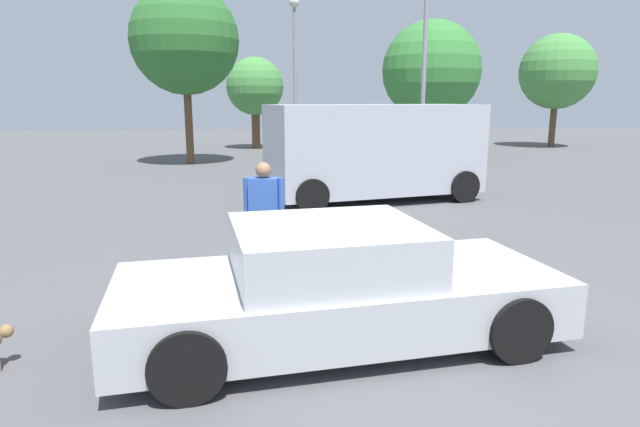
{
  "coord_description": "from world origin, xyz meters",
  "views": [
    {
      "loc": [
        -1.01,
        -5.25,
        2.43
      ],
      "look_at": [
        -0.35,
        1.9,
        0.9
      ],
      "focal_mm": 30.21,
      "sensor_mm": 36.0,
      "label": 1
    }
  ],
  "objects_px": {
    "van_white": "(375,149)",
    "pedestrian": "(264,208)",
    "light_post_mid": "(426,12)",
    "sedan_foreground": "(336,287)",
    "light_post_near": "(295,50)"
  },
  "relations": [
    {
      "from": "sedan_foreground",
      "to": "light_post_near",
      "type": "distance_m",
      "value": 18.77
    },
    {
      "from": "van_white",
      "to": "sedan_foreground",
      "type": "bearing_deg",
      "value": -117.82
    },
    {
      "from": "van_white",
      "to": "pedestrian",
      "type": "height_order",
      "value": "van_white"
    },
    {
      "from": "sedan_foreground",
      "to": "light_post_near",
      "type": "height_order",
      "value": "light_post_near"
    },
    {
      "from": "light_post_near",
      "to": "light_post_mid",
      "type": "bearing_deg",
      "value": -62.83
    },
    {
      "from": "pedestrian",
      "to": "sedan_foreground",
      "type": "bearing_deg",
      "value": 26.43
    },
    {
      "from": "sedan_foreground",
      "to": "light_post_mid",
      "type": "xyz_separation_m",
      "value": [
        4.07,
        11.36,
        4.39
      ]
    },
    {
      "from": "light_post_near",
      "to": "sedan_foreground",
      "type": "bearing_deg",
      "value": -91.5
    },
    {
      "from": "van_white",
      "to": "light_post_mid",
      "type": "distance_m",
      "value": 5.65
    },
    {
      "from": "light_post_near",
      "to": "light_post_mid",
      "type": "height_order",
      "value": "light_post_mid"
    },
    {
      "from": "pedestrian",
      "to": "light_post_near",
      "type": "xyz_separation_m",
      "value": [
        1.22,
        16.12,
        3.51
      ]
    },
    {
      "from": "sedan_foreground",
      "to": "pedestrian",
      "type": "bearing_deg",
      "value": 99.88
    },
    {
      "from": "sedan_foreground",
      "to": "light_post_near",
      "type": "xyz_separation_m",
      "value": [
        0.48,
        18.35,
        3.88
      ]
    },
    {
      "from": "sedan_foreground",
      "to": "light_post_mid",
      "type": "bearing_deg",
      "value": 61.93
    },
    {
      "from": "sedan_foreground",
      "to": "pedestrian",
      "type": "relative_size",
      "value": 2.92
    }
  ]
}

